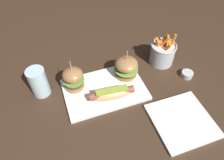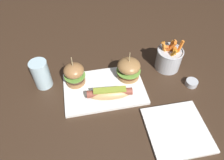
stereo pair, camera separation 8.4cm
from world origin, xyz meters
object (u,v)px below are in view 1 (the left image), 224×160
object	(u,v)px
water_glass	(39,82)
sauce_ramekin	(187,74)
slider_left	(73,78)
fries_bucket	(162,53)
side_plate	(182,121)
hot_dog	(112,93)
slider_right	(126,67)
platter_main	(105,90)

from	to	relation	value
water_glass	sauce_ramekin	bearing A→B (deg)	-11.50
slider_left	fries_bucket	bearing A→B (deg)	3.46
slider_left	side_plate	size ratio (longest dim) A/B	0.65
hot_dog	slider_right	world-z (taller)	slider_right
slider_left	platter_main	bearing A→B (deg)	-25.66
platter_main	slider_right	size ratio (longest dim) A/B	2.51
hot_dog	platter_main	bearing A→B (deg)	104.31
fries_bucket	slider_right	bearing A→B (deg)	-169.85
slider_right	sauce_ramekin	size ratio (longest dim) A/B	2.63
platter_main	slider_left	xyz separation A→B (m)	(-0.11, 0.05, 0.06)
platter_main	sauce_ramekin	world-z (taller)	sauce_ramekin
slider_right	fries_bucket	size ratio (longest dim) A/B	0.88
hot_dog	slider_right	bearing A→B (deg)	44.31
sauce_ramekin	side_plate	size ratio (longest dim) A/B	0.24
hot_dog	side_plate	world-z (taller)	hot_dog
platter_main	water_glass	xyz separation A→B (m)	(-0.25, 0.08, 0.06)
hot_dog	sauce_ramekin	world-z (taller)	hot_dog
platter_main	side_plate	size ratio (longest dim) A/B	1.55
hot_dog	water_glass	xyz separation A→B (m)	(-0.26, 0.13, 0.03)
fries_bucket	hot_dog	bearing A→B (deg)	-155.73
hot_dog	slider_left	size ratio (longest dim) A/B	1.28
fries_bucket	water_glass	size ratio (longest dim) A/B	1.19
platter_main	side_plate	xyz separation A→B (m)	(0.22, -0.24, -0.00)
slider_right	platter_main	bearing A→B (deg)	-158.40
platter_main	slider_left	world-z (taller)	slider_left
slider_left	water_glass	xyz separation A→B (m)	(-0.13, 0.03, 0.00)
platter_main	side_plate	bearing A→B (deg)	-46.81
hot_dog	side_plate	bearing A→B (deg)	-41.41
hot_dog	fries_bucket	distance (m)	0.32
hot_dog	fries_bucket	bearing A→B (deg)	24.27
platter_main	hot_dog	bearing A→B (deg)	-75.69
slider_left	side_plate	xyz separation A→B (m)	(0.34, -0.29, -0.06)
hot_dog	slider_right	xyz separation A→B (m)	(0.10, 0.10, 0.02)
slider_left	water_glass	bearing A→B (deg)	169.11
hot_dog	water_glass	bearing A→B (deg)	152.91
side_plate	platter_main	bearing A→B (deg)	133.19
slider_right	side_plate	xyz separation A→B (m)	(0.11, -0.28, -0.05)
sauce_ramekin	platter_main	bearing A→B (deg)	173.00
platter_main	fries_bucket	world-z (taller)	fries_bucket
slider_right	fries_bucket	distance (m)	0.20
fries_bucket	water_glass	bearing A→B (deg)	179.98
platter_main	slider_right	world-z (taller)	slider_right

